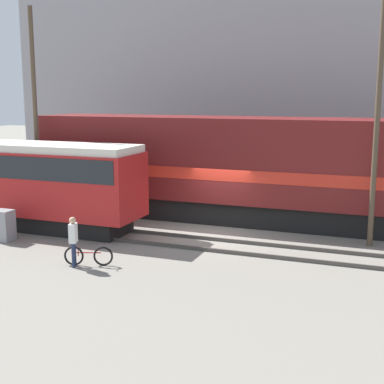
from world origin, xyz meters
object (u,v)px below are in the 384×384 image
bicycle (89,256)px  utility_pole_left (35,114)px  streetcar (30,180)px  utility_pole_center (377,124)px  person (73,237)px  signal_box (4,225)px  freight_locomotive (249,168)px

bicycle → utility_pole_left: size_ratio=0.17×
streetcar → utility_pole_center: utility_pole_center is taller
streetcar → utility_pole_center: (13.54, 2.14, 2.47)m
person → utility_pole_left: size_ratio=0.18×
bicycle → utility_pole_center: utility_pole_center is taller
bicycle → utility_pole_center: (8.52, 5.77, 4.19)m
streetcar → utility_pole_left: size_ratio=1.04×
streetcar → utility_pole_left: bearing=119.1°
person → utility_pole_center: (8.89, 6.05, 3.50)m
streetcar → person: streetcar is taller
streetcar → person: 6.16m
utility_pole_center → signal_box: (-13.20, -4.29, -3.92)m
freight_locomotive → bicycle: 8.81m
bicycle → utility_pole_left: utility_pole_left is taller
streetcar → signal_box: streetcar is taller
freight_locomotive → utility_pole_center: bearing=-22.1°
utility_pole_left → utility_pole_center: (14.73, 0.00, -0.18)m
person → bicycle: bearing=36.8°
streetcar → bicycle: 6.43m
bicycle → person: size_ratio=0.93×
bicycle → person: bearing=-143.2°
utility_pole_center → utility_pole_left: bearing=180.0°
freight_locomotive → person: 9.07m
freight_locomotive → utility_pole_left: 9.98m
signal_box → utility_pole_left: bearing=109.6°
bicycle → signal_box: signal_box is taller
freight_locomotive → streetcar: bearing=-152.7°
person → utility_pole_left: (-5.83, 6.05, 3.68)m
streetcar → signal_box: size_ratio=8.14×
streetcar → utility_pole_center: size_ratio=1.08×
bicycle → person: person is taller
streetcar → freight_locomotive: bearing=27.3°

